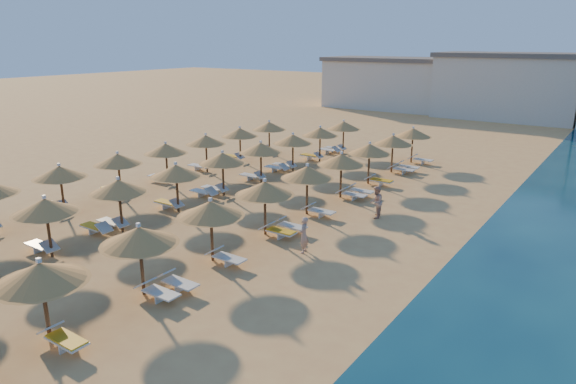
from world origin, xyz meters
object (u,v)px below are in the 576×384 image
Objects in this scene: parasol_row_east at (287,181)px; parasol_row_west at (200,165)px; beachgoer_a at (304,235)px; beachgoer_b at (376,202)px.

parasol_row_east and parasol_row_west have the same top height.
beachgoer_a is (8.29, -2.51, -1.38)m from parasol_row_west.
parasol_row_west is at bearing 180.00° from parasol_row_east.
beachgoer_b reaches higher than beachgoer_a.
parasol_row_east is at bearing -149.25° from beachgoer_a.
parasol_row_west is 9.55m from beachgoer_b.
beachgoer_b is at bearing 20.11° from parasol_row_west.
parasol_row_east is 22.12× the size of beachgoer_a.
parasol_row_west is (-5.70, 0.00, 0.00)m from parasol_row_east.
parasol_row_west is 22.12× the size of beachgoer_a.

